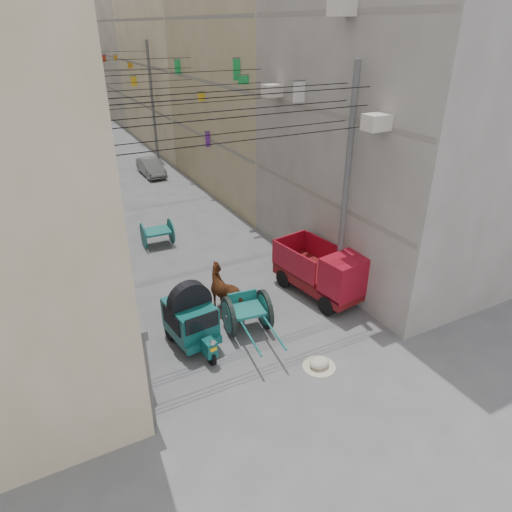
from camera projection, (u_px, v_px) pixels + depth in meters
ground at (366, 463)px, 10.31m from camera, size 140.00×140.00×0.00m
building_row_right at (180, 57)px, 37.65m from camera, size 8.00×62.00×14.00m
end_cap_building at (41, 45)px, 59.51m from camera, size 22.00×10.00×13.00m
shutters_left at (93, 257)px, 16.21m from camera, size 0.18×14.40×2.88m
signboards at (123, 132)px, 25.86m from camera, size 8.22×40.52×5.67m
ac_units at (324, 75)px, 14.51m from camera, size 0.70×6.55×3.35m
utility_poles at (144, 138)px, 21.93m from camera, size 7.40×22.20×8.00m
overhead_cables at (154, 82)px, 18.62m from camera, size 7.40×22.52×1.12m
auto_rickshaw at (191, 317)px, 13.78m from camera, size 1.51×2.39×1.64m
tonga_cart at (247, 313)px, 14.50m from camera, size 1.50×3.00×1.31m
mini_truck at (327, 276)px, 16.09m from camera, size 2.08×3.71×1.97m
second_cart at (157, 232)px, 20.27m from camera, size 1.36×1.21×1.16m
feed_sack at (319, 363)px, 13.16m from camera, size 0.60×0.48×0.30m
horse at (229, 292)px, 15.40m from camera, size 1.43×2.09×1.62m
distant_car_white at (78, 160)px, 30.88m from camera, size 1.93×4.06×1.34m
distant_car_grey at (151, 167)px, 29.86m from camera, size 1.19×3.32×1.09m
distant_car_green at (79, 128)px, 40.69m from camera, size 1.83×4.24×1.21m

